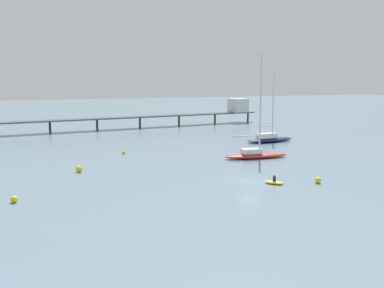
{
  "coord_description": "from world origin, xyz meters",
  "views": [
    {
      "loc": [
        -23.17,
        -43.83,
        12.17
      ],
      "look_at": [
        0.0,
        19.82,
        1.5
      ],
      "focal_mm": 39.82,
      "sensor_mm": 36.0,
      "label": 1
    }
  ],
  "objects": [
    {
      "name": "mooring_buoy_outer",
      "position": [
        6.97,
        -3.73,
        0.37
      ],
      "size": [
        0.73,
        0.73,
        0.73
      ],
      "primitive_type": "sphere",
      "color": "yellow",
      "rests_on": "ground_plane"
    },
    {
      "name": "dinghy_yellow",
      "position": [
        2.03,
        -2.3,
        0.23
      ],
      "size": [
        2.23,
        2.31,
        1.14
      ],
      "color": "yellow",
      "rests_on": "ground_plane"
    },
    {
      "name": "sailboat_red",
      "position": [
        7.54,
        12.41,
        0.82
      ],
      "size": [
        10.14,
        3.32,
        15.64
      ],
      "color": "red",
      "rests_on": "ground_plane"
    },
    {
      "name": "mooring_buoy_near",
      "position": [
        -18.49,
        11.83,
        0.42
      ],
      "size": [
        0.84,
        0.84,
        0.84
      ],
      "primitive_type": "sphere",
      "color": "yellow",
      "rests_on": "ground_plane"
    },
    {
      "name": "mooring_buoy_far",
      "position": [
        -25.78,
        -0.03,
        0.35
      ],
      "size": [
        0.7,
        0.7,
        0.7
      ],
      "primitive_type": "sphere",
      "color": "yellow",
      "rests_on": "ground_plane"
    },
    {
      "name": "ground_plane",
      "position": [
        0.0,
        0.0,
        0.0
      ],
      "size": [
        400.0,
        400.0,
        0.0
      ],
      "primitive_type": "plane",
      "color": "slate"
    },
    {
      "name": "pier",
      "position": [
        13.86,
        58.31,
        3.6
      ],
      "size": [
        64.64,
        11.27,
        6.43
      ],
      "color": "#4C4C51",
      "rests_on": "ground_plane"
    },
    {
      "name": "sailboat_navy",
      "position": [
        17.78,
        25.94,
        0.76
      ],
      "size": [
        10.2,
        3.73,
        12.93
      ],
      "color": "navy",
      "rests_on": "ground_plane"
    },
    {
      "name": "mooring_buoy_mid",
      "position": [
        -10.57,
        22.86,
        0.27
      ],
      "size": [
        0.54,
        0.54,
        0.54
      ],
      "primitive_type": "sphere",
      "color": "yellow",
      "rests_on": "ground_plane"
    }
  ]
}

